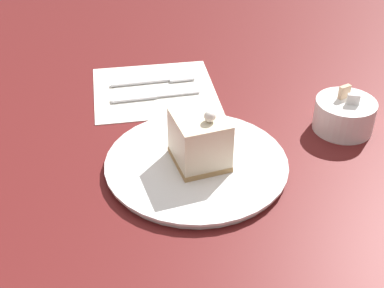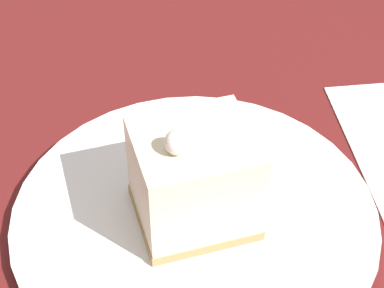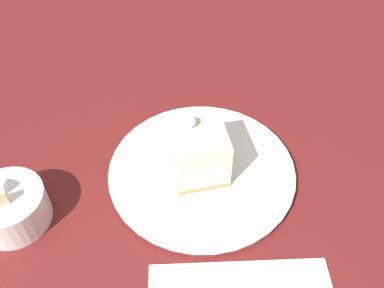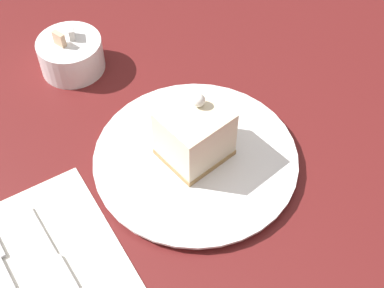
# 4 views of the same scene
# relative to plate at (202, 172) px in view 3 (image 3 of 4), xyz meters

# --- Properties ---
(ground_plane) EXTENTS (4.00, 4.00, 0.00)m
(ground_plane) POSITION_rel_plate_xyz_m (-0.03, 0.03, -0.01)
(ground_plane) COLOR #5B1919
(plate) EXTENTS (0.28, 0.28, 0.01)m
(plate) POSITION_rel_plate_xyz_m (0.00, 0.00, 0.00)
(plate) COLOR white
(plate) RESTS_ON ground_plane
(cake_slice) EXTENTS (0.09, 0.08, 0.09)m
(cake_slice) POSITION_rel_plate_xyz_m (0.00, 0.00, 0.04)
(cake_slice) COLOR #AD8451
(cake_slice) RESTS_ON plate
(sugar_bowl) EXTENTS (0.10, 0.10, 0.08)m
(sugar_bowl) POSITION_rel_plate_xyz_m (-0.05, 0.26, 0.02)
(sugar_bowl) COLOR white
(sugar_bowl) RESTS_ON ground_plane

